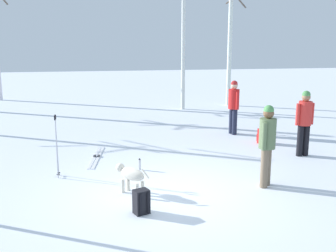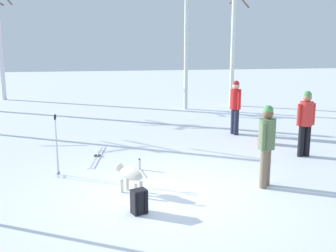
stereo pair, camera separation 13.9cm
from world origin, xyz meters
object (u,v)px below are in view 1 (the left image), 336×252
object	(u,v)px
person_0	(234,104)
person_1	(267,141)
ski_pair_lying_0	(96,157)
backpack_0	(141,202)
person_2	(305,119)
water_bottle_1	(140,164)
ski_poles_0	(57,144)
birch_tree_3	(183,9)
backpack_1	(263,136)
birch_tree_4	(231,18)
dog	(131,175)

from	to	relation	value
person_0	person_1	size ratio (longest dim) A/B	1.00
person_0	ski_pair_lying_0	world-z (taller)	person_0
person_1	backpack_0	xyz separation A→B (m)	(-2.69, -0.91, -0.77)
person_2	water_bottle_1	world-z (taller)	person_2
person_0	water_bottle_1	world-z (taller)	person_0
person_1	ski_poles_0	bearing A→B (deg)	163.00
ski_poles_0	person_1	bearing A→B (deg)	-17.00
person_0	birch_tree_3	size ratio (longest dim) A/B	0.21
ski_poles_0	backpack_1	size ratio (longest dim) A/B	3.18
person_1	person_0	bearing A→B (deg)	79.88
ski_pair_lying_0	birch_tree_4	world-z (taller)	birch_tree_4
backpack_0	birch_tree_3	size ratio (longest dim) A/B	0.06
backpack_1	backpack_0	bearing A→B (deg)	-133.28
person_0	backpack_1	world-z (taller)	person_0
person_0	birch_tree_4	world-z (taller)	birch_tree_4
person_2	person_0	bearing A→B (deg)	111.08
ski_poles_0	birch_tree_3	distance (m)	9.86
backpack_1	birch_tree_3	xyz separation A→B (m)	(-1.14, 6.08, 3.95)
person_0	backpack_1	size ratio (longest dim) A/B	3.90
person_2	dog	bearing A→B (deg)	-157.77
water_bottle_1	birch_tree_3	size ratio (longest dim) A/B	0.03
ski_pair_lying_0	birch_tree_3	xyz separation A→B (m)	(3.65, 6.73, 4.15)
dog	birch_tree_4	distance (m)	11.71
dog	water_bottle_1	distance (m)	1.49
water_bottle_1	backpack_1	bearing A→B (deg)	25.85
person_2	birch_tree_4	distance (m)	8.54
person_1	person_2	xyz separation A→B (m)	(1.84, 1.96, 0.00)
person_0	person_1	world-z (taller)	same
person_2	ski_pair_lying_0	distance (m)	5.46
backpack_0	water_bottle_1	distance (m)	2.42
person_2	birch_tree_3	size ratio (longest dim) A/B	0.21
ski_pair_lying_0	backpack_0	xyz separation A→B (m)	(0.79, -3.59, 0.20)
dog	ski_poles_0	distance (m)	2.01
backpack_1	person_2	bearing A→B (deg)	-68.65
ski_pair_lying_0	birch_tree_4	xyz separation A→B (m)	(5.87, 7.30, 3.84)
ski_poles_0	backpack_1	xyz separation A→B (m)	(5.62, 2.01, -0.53)
dog	backpack_0	xyz separation A→B (m)	(0.10, -0.98, -0.17)
person_1	ski_poles_0	xyz separation A→B (m)	(-4.31, 1.32, -0.23)
water_bottle_1	birch_tree_3	xyz separation A→B (m)	(2.65, 7.91, 4.03)
person_1	backpack_0	size ratio (longest dim) A/B	3.90
person_0	person_1	bearing A→B (deg)	-100.12
backpack_0	birch_tree_3	bearing A→B (deg)	74.53
ski_poles_0	birch_tree_4	xyz separation A→B (m)	(6.70, 8.66, 3.11)
person_0	ski_pair_lying_0	xyz separation A→B (m)	(-4.30, -1.93, -0.97)
dog	water_bottle_1	world-z (taller)	dog
person_1	dog	distance (m)	2.85
person_1	ski_pair_lying_0	world-z (taller)	person_1
person_2	water_bottle_1	bearing A→B (deg)	-173.91
backpack_1	birch_tree_4	distance (m)	7.66
person_0	person_1	xyz separation A→B (m)	(-0.82, -4.60, 0.00)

